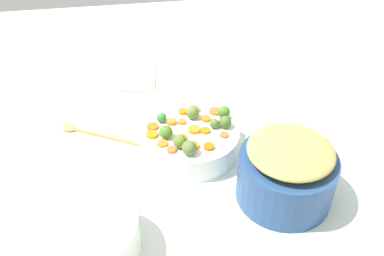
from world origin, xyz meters
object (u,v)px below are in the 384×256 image
(metal_pot, at_px, (286,177))
(casserole_dish, at_px, (88,238))
(serving_bowl_carrots, at_px, (192,141))
(wooden_spoon, at_px, (86,131))

(metal_pot, bearing_deg, casserole_dish, -78.86)
(serving_bowl_carrots, bearing_deg, metal_pot, 43.37)
(serving_bowl_carrots, height_order, metal_pot, metal_pot)
(serving_bowl_carrots, height_order, wooden_spoon, serving_bowl_carrots)
(serving_bowl_carrots, distance_m, wooden_spoon, 0.36)
(serving_bowl_carrots, xyz_separation_m, metal_pot, (0.23, 0.22, 0.03))
(metal_pot, relative_size, wooden_spoon, 1.00)
(metal_pot, distance_m, wooden_spoon, 0.67)
(wooden_spoon, distance_m, casserole_dish, 0.48)
(metal_pot, relative_size, casserole_dish, 1.07)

